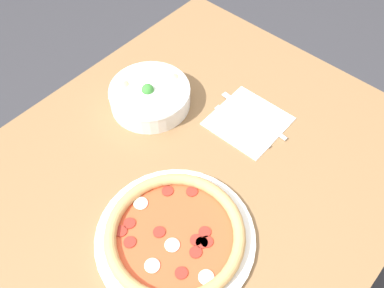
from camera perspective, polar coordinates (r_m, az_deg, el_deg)
ground_plane at (r=1.67m, az=-0.28°, el=-17.74°), size 8.00×8.00×0.00m
dining_table at (r=1.10m, az=-0.40°, el=-6.92°), size 1.09×0.90×0.73m
pizza at (r=0.91m, az=-2.27°, el=-12.09°), size 0.34×0.34×0.04m
bowl at (r=1.12m, az=-5.62°, el=6.49°), size 0.21×0.21×0.07m
napkin at (r=1.11m, az=7.51°, el=3.04°), size 0.18×0.18×0.00m
fork at (r=1.09m, az=6.77°, el=2.33°), size 0.03×0.18×0.00m
knife at (r=1.12m, az=8.56°, el=3.52°), size 0.03×0.22×0.01m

